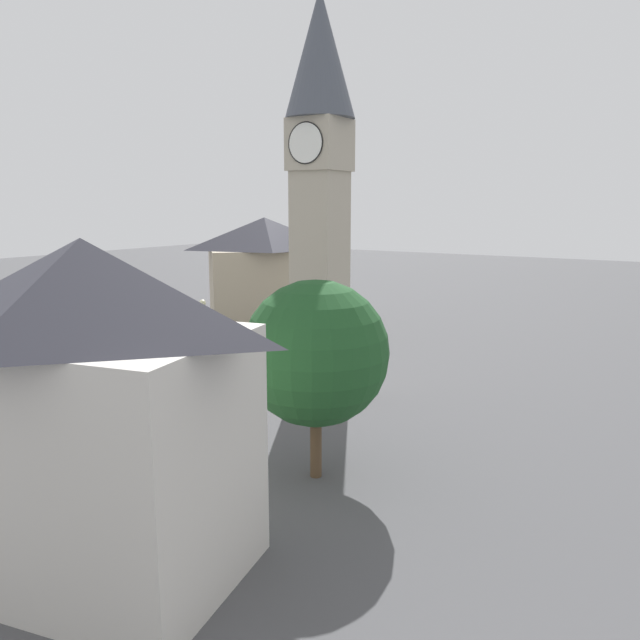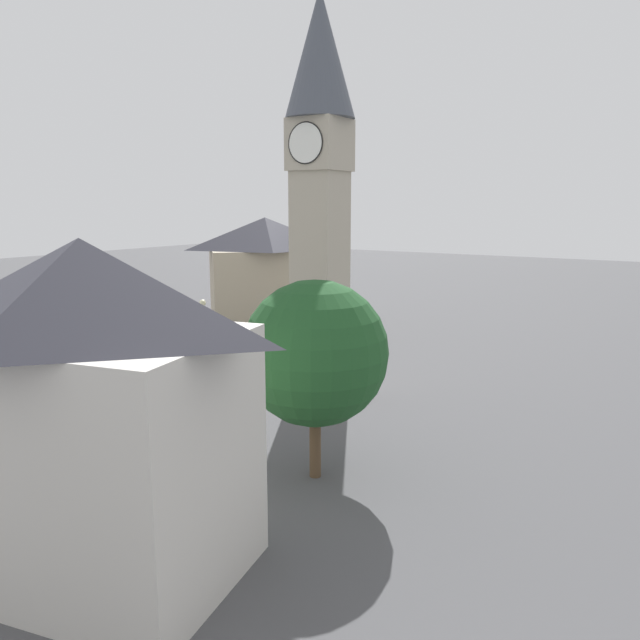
% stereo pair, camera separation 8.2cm
% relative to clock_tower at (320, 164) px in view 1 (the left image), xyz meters
% --- Properties ---
extents(ground_plane, '(200.00, 200.00, 0.00)m').
position_rel_clock_tower_xyz_m(ground_plane, '(-0.00, -0.00, -12.37)').
color(ground_plane, '#4C4C4F').
extents(clock_tower, '(3.58, 3.58, 21.13)m').
position_rel_clock_tower_xyz_m(clock_tower, '(0.00, 0.00, 0.00)').
color(clock_tower, gray).
rests_on(clock_tower, ground).
extents(car_blue_kerb, '(3.89, 4.28, 1.53)m').
position_rel_clock_tower_xyz_m(car_blue_kerb, '(-6.11, 1.41, -11.61)').
color(car_blue_kerb, black).
rests_on(car_blue_kerb, ground).
extents(car_silver_kerb, '(4.28, 3.89, 1.53)m').
position_rel_clock_tower_xyz_m(car_silver_kerb, '(-6.83, -7.26, -11.61)').
color(car_silver_kerb, black).
rests_on(car_silver_kerb, ground).
extents(car_red_corner, '(4.17, 1.89, 1.53)m').
position_rel_clock_tower_xyz_m(car_red_corner, '(-7.01, 11.76, -11.61)').
color(car_red_corner, gold).
rests_on(car_red_corner, ground).
extents(car_white_side, '(4.40, 2.56, 1.53)m').
position_rel_clock_tower_xyz_m(car_white_side, '(-13.48, -1.37, -11.61)').
color(car_white_side, black).
rests_on(car_white_side, ground).
extents(pedestrian, '(0.52, 0.34, 1.69)m').
position_rel_clock_tower_xyz_m(pedestrian, '(-0.99, 4.36, -11.36)').
color(pedestrian, black).
rests_on(pedestrian, ground).
extents(tree, '(5.49, 5.49, 7.63)m').
position_rel_clock_tower_xyz_m(tree, '(5.44, -8.94, -7.50)').
color(tree, brown).
rests_on(tree, ground).
extents(building_shop_left, '(11.21, 11.25, 9.27)m').
position_rel_clock_tower_xyz_m(building_shop_left, '(-14.65, 14.43, -7.64)').
color(building_shop_left, tan).
rests_on(building_shop_left, ground).
extents(building_terrace_right, '(9.30, 7.41, 9.45)m').
position_rel_clock_tower_xyz_m(building_terrace_right, '(3.63, -17.45, -7.55)').
color(building_terrace_right, beige).
rests_on(building_terrace_right, ground).
extents(lamp_post, '(0.36, 0.36, 5.27)m').
position_rel_clock_tower_xyz_m(lamp_post, '(-5.47, -3.23, -8.87)').
color(lamp_post, black).
rests_on(lamp_post, ground).
extents(road_sign, '(0.60, 0.07, 2.80)m').
position_rel_clock_tower_xyz_m(road_sign, '(-1.15, -4.90, -10.47)').
color(road_sign, gray).
rests_on(road_sign, ground).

